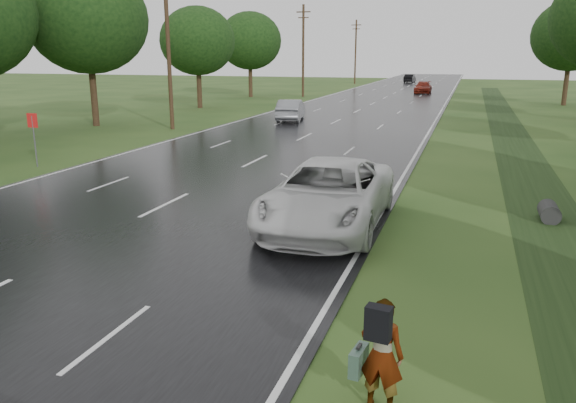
# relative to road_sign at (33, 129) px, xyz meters

# --- Properties ---
(road) EXTENTS (14.00, 180.00, 0.04)m
(road) POSITION_rel_road_sign_xyz_m (8.50, 33.00, -1.62)
(road) COLOR black
(road) RESTS_ON ground
(edge_stripe_east) EXTENTS (0.12, 180.00, 0.01)m
(edge_stripe_east) POSITION_rel_road_sign_xyz_m (15.25, 33.00, -1.60)
(edge_stripe_east) COLOR silver
(edge_stripe_east) RESTS_ON road
(edge_stripe_west) EXTENTS (0.12, 180.00, 0.01)m
(edge_stripe_west) POSITION_rel_road_sign_xyz_m (1.75, 33.00, -1.60)
(edge_stripe_west) COLOR silver
(edge_stripe_west) RESTS_ON road
(center_line) EXTENTS (0.12, 180.00, 0.01)m
(center_line) POSITION_rel_road_sign_xyz_m (8.50, 33.00, -1.60)
(center_line) COLOR silver
(center_line) RESTS_ON road
(drainage_ditch) EXTENTS (2.20, 120.00, 0.56)m
(drainage_ditch) POSITION_rel_road_sign_xyz_m (20.00, 6.71, -1.61)
(drainage_ditch) COLOR black
(drainage_ditch) RESTS_ON ground
(road_sign) EXTENTS (0.50, 0.06, 2.30)m
(road_sign) POSITION_rel_road_sign_xyz_m (0.00, 0.00, 0.00)
(road_sign) COLOR slate
(road_sign) RESTS_ON ground
(utility_pole_mid) EXTENTS (1.60, 0.26, 10.00)m
(utility_pole_mid) POSITION_rel_road_sign_xyz_m (-0.70, 13.00, 3.55)
(utility_pole_mid) COLOR #342815
(utility_pole_mid) RESTS_ON ground
(utility_pole_far) EXTENTS (1.60, 0.26, 10.00)m
(utility_pole_far) POSITION_rel_road_sign_xyz_m (-0.70, 43.00, 3.55)
(utility_pole_far) COLOR #342815
(utility_pole_far) RESTS_ON ground
(utility_pole_distant) EXTENTS (1.60, 0.26, 10.00)m
(utility_pole_distant) POSITION_rel_road_sign_xyz_m (-0.70, 73.00, 3.55)
(utility_pole_distant) COLOR #342815
(utility_pole_distant) RESTS_ON ground
(tree_east_f) EXTENTS (7.20, 7.20, 9.62)m
(tree_east_f) POSITION_rel_road_sign_xyz_m (26.00, 40.00, 4.73)
(tree_east_f) COLOR #342815
(tree_east_f) RESTS_ON ground
(tree_west_c) EXTENTS (7.80, 7.80, 10.43)m
(tree_west_c) POSITION_rel_road_sign_xyz_m (-6.50, 13.00, 5.27)
(tree_west_c) COLOR #342815
(tree_west_c) RESTS_ON ground
(tree_west_d) EXTENTS (6.60, 6.60, 8.80)m
(tree_west_d) POSITION_rel_road_sign_xyz_m (-5.70, 27.00, 4.18)
(tree_west_d) COLOR #342815
(tree_west_d) RESTS_ON ground
(tree_west_f) EXTENTS (7.00, 7.00, 9.29)m
(tree_west_f) POSITION_rel_road_sign_xyz_m (-6.30, 41.00, 4.49)
(tree_west_f) COLOR #342815
(tree_west_f) RESTS_ON ground
(pedestrian) EXTENTS (0.76, 0.73, 1.63)m
(pedestrian) POSITION_rel_road_sign_xyz_m (16.68, -12.52, -0.80)
(pedestrian) COLOR #A5998C
(pedestrian) RESTS_ON ground
(white_pickup) EXTENTS (3.07, 6.52, 1.80)m
(white_pickup) POSITION_rel_road_sign_xyz_m (14.00, -4.59, -0.70)
(white_pickup) COLOR silver
(white_pickup) RESTS_ON road
(silver_sedan) EXTENTS (2.38, 4.82, 1.52)m
(silver_sedan) POSITION_rel_road_sign_xyz_m (5.26, 19.59, -0.84)
(silver_sedan) COLOR gray
(silver_sedan) RESTS_ON road
(far_car_red) EXTENTS (1.95, 4.76, 1.38)m
(far_car_red) POSITION_rel_road_sign_xyz_m (11.88, 52.59, -0.91)
(far_car_red) COLOR maroon
(far_car_red) RESTS_ON road
(far_car_dark) EXTENTS (1.69, 4.26, 1.38)m
(far_car_dark) POSITION_rel_road_sign_xyz_m (7.50, 79.23, -0.91)
(far_car_dark) COLOR black
(far_car_dark) RESTS_ON road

